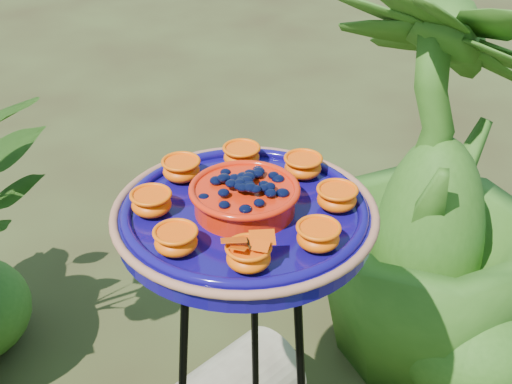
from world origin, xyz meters
The scene contains 3 objects.
tripod_stand centered at (0.14, 0.13, 0.49)m, with size 0.36×0.36×0.81m.
feeder_dish centered at (0.14, 0.13, 0.85)m, with size 0.51×0.51×0.10m.
shrub_back_right centered at (0.70, 0.62, 0.54)m, with size 0.61×0.61×1.08m, color #2A5316.
Camera 1 is at (0.01, -0.82, 1.47)m, focal length 50.00 mm.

